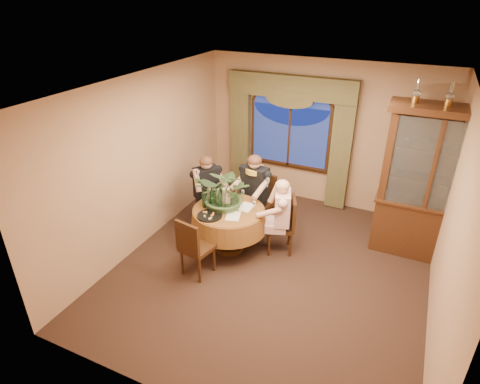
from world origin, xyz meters
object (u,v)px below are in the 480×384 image
at_px(stoneware_vase, 226,197).
at_px(wine_bottle_1, 219,197).
at_px(person_scarf, 255,193).
at_px(wine_bottle_0, 220,200).
at_px(chair_front_left, 197,246).
at_px(oil_lamp_left, 417,91).
at_px(dining_table, 229,229).
at_px(person_pink, 282,217).
at_px(olive_bowl, 229,209).
at_px(wine_bottle_4, 204,198).
at_px(wine_bottle_2, 209,193).
at_px(chair_back_right, 260,202).
at_px(centerpiece_plant, 226,172).
at_px(wine_bottle_5, 221,193).
at_px(wine_bottle_3, 212,197).
at_px(china_cabinet, 428,185).
at_px(oil_lamp_center, 450,94).
at_px(chair_back, 214,201).
at_px(person_back, 207,192).
at_px(chair_right, 280,225).

xyz_separation_m(stoneware_vase, wine_bottle_1, (-0.08, -0.10, 0.02)).
relative_size(person_scarf, wine_bottle_0, 4.31).
height_order(chair_front_left, stoneware_vase, stoneware_vase).
bearing_deg(oil_lamp_left, dining_table, -153.31).
height_order(person_pink, person_scarf, person_scarf).
height_order(chair_front_left, wine_bottle_0, wine_bottle_0).
height_order(oil_lamp_left, stoneware_vase, oil_lamp_left).
distance_m(olive_bowl, wine_bottle_4, 0.43).
bearing_deg(wine_bottle_2, chair_back_right, 54.87).
bearing_deg(wine_bottle_1, person_pink, 14.98).
bearing_deg(centerpiece_plant, person_scarf, 73.46).
relative_size(chair_back_right, wine_bottle_5, 2.91).
xyz_separation_m(wine_bottle_0, wine_bottle_3, (-0.15, 0.03, 0.00)).
bearing_deg(oil_lamp_left, china_cabinet, 0.00).
relative_size(chair_back_right, person_scarf, 0.68).
bearing_deg(oil_lamp_center, person_pink, -155.22).
distance_m(chair_front_left, wine_bottle_2, 0.97).
bearing_deg(oil_lamp_center, centerpiece_plant, -158.82).
bearing_deg(chair_back, chair_back_right, 155.90).
bearing_deg(person_pink, wine_bottle_2, 81.17).
distance_m(person_pink, olive_bowl, 0.85).
xyz_separation_m(person_back, stoneware_vase, (0.58, -0.39, 0.22)).
bearing_deg(person_pink, wine_bottle_3, 86.15).
bearing_deg(olive_bowl, stoneware_vase, 131.71).
height_order(china_cabinet, chair_front_left, china_cabinet).
bearing_deg(person_scarf, wine_bottle_2, 63.40).
distance_m(dining_table, centerpiece_plant, 0.98).
bearing_deg(chair_right, person_scarf, 32.68).
bearing_deg(wine_bottle_2, wine_bottle_5, 34.87).
bearing_deg(olive_bowl, chair_right, 23.32).
height_order(chair_back, person_back, person_back).
distance_m(person_scarf, wine_bottle_0, 0.88).
bearing_deg(chair_back_right, person_back, 34.96).
height_order(chair_back_right, wine_bottle_0, wine_bottle_0).
xyz_separation_m(chair_back, person_pink, (1.39, -0.30, 0.17)).
distance_m(chair_right, chair_back_right, 0.82).
bearing_deg(person_back, wine_bottle_1, 81.76).
xyz_separation_m(chair_back_right, wine_bottle_1, (-0.36, -0.86, 0.44)).
xyz_separation_m(chair_right, person_scarf, (-0.65, 0.47, 0.23)).
height_order(person_back, wine_bottle_0, person_back).
bearing_deg(person_back, stoneware_vase, 92.30).
height_order(wine_bottle_1, wine_bottle_3, same).
bearing_deg(person_back, person_pink, 117.84).
distance_m(chair_front_left, olive_bowl, 0.82).
bearing_deg(chair_right, oil_lamp_left, -82.39).
distance_m(dining_table, wine_bottle_2, 0.67).
distance_m(olive_bowl, wine_bottle_1, 0.25).
height_order(stoneware_vase, wine_bottle_4, wine_bottle_4).
relative_size(oil_lamp_left, wine_bottle_5, 1.03).
xyz_separation_m(oil_lamp_center, olive_bowl, (-2.79, -1.22, -1.84)).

